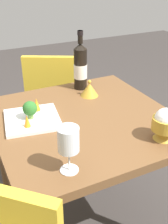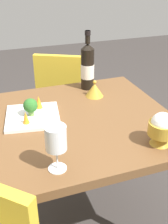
{
  "view_description": "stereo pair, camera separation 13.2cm",
  "coord_description": "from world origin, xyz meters",
  "px_view_note": "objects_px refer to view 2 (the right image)",
  "views": [
    {
      "loc": [
        -1.04,
        0.51,
        1.4
      ],
      "look_at": [
        0.0,
        0.0,
        0.77
      ],
      "focal_mm": 44.59,
      "sensor_mm": 36.0,
      "label": 1
    },
    {
      "loc": [
        -1.1,
        0.39,
        1.4
      ],
      "look_at": [
        0.0,
        0.0,
        0.77
      ],
      "focal_mm": 44.59,
      "sensor_mm": 36.0,
      "label": 2
    }
  ],
  "objects_px": {
    "broccoli_floret": "(30,106)",
    "rice_bowl_lid": "(94,90)",
    "chair_by_wall": "(66,95)",
    "wine_glass": "(56,139)",
    "wine_bottle": "(87,67)",
    "carrot_garnish_right": "(39,102)",
    "rice_bowl": "(162,128)",
    "serving_plate": "(33,117)",
    "carrot_garnish_left": "(26,118)"
  },
  "relations": [
    {
      "from": "chair_by_wall",
      "to": "wine_glass",
      "type": "height_order",
      "value": "wine_glass"
    },
    {
      "from": "wine_glass",
      "to": "serving_plate",
      "type": "relative_size",
      "value": 0.62
    },
    {
      "from": "chair_by_wall",
      "to": "rice_bowl",
      "type": "xyz_separation_m",
      "value": [
        -1.02,
        -0.11,
        0.28
      ]
    },
    {
      "from": "serving_plate",
      "to": "broccoli_floret",
      "type": "distance_m",
      "value": 0.06
    },
    {
      "from": "serving_plate",
      "to": "rice_bowl_lid",
      "type": "bearing_deg",
      "value": -70.33
    },
    {
      "from": "rice_bowl_lid",
      "to": "carrot_garnish_left",
      "type": "height_order",
      "value": "rice_bowl_lid"
    },
    {
      "from": "wine_glass",
      "to": "carrot_garnish_left",
      "type": "bearing_deg",
      "value": 9.6
    },
    {
      "from": "wine_glass",
      "to": "serving_plate",
      "type": "height_order",
      "value": "wine_glass"
    },
    {
      "from": "carrot_garnish_right",
      "to": "rice_bowl_lid",
      "type": "bearing_deg",
      "value": -78.32
    },
    {
      "from": "chair_by_wall",
      "to": "broccoli_floret",
      "type": "xyz_separation_m",
      "value": [
        -0.63,
        0.35,
        0.27
      ]
    },
    {
      "from": "rice_bowl_lid",
      "to": "rice_bowl",
      "type": "bearing_deg",
      "value": -170.72
    },
    {
      "from": "rice_bowl_lid",
      "to": "serving_plate",
      "type": "distance_m",
      "value": 0.39
    },
    {
      "from": "broccoli_floret",
      "to": "carrot_garnish_right",
      "type": "bearing_deg",
      "value": -38.06
    },
    {
      "from": "rice_bowl",
      "to": "broccoli_floret",
      "type": "bearing_deg",
      "value": 49.88
    },
    {
      "from": "serving_plate",
      "to": "broccoli_floret",
      "type": "relative_size",
      "value": 3.35
    },
    {
      "from": "chair_by_wall",
      "to": "wine_bottle",
      "type": "relative_size",
      "value": 2.54
    },
    {
      "from": "serving_plate",
      "to": "broccoli_floret",
      "type": "height_order",
      "value": "broccoli_floret"
    },
    {
      "from": "carrot_garnish_right",
      "to": "wine_glass",
      "type": "bearing_deg",
      "value": 176.52
    },
    {
      "from": "rice_bowl_lid",
      "to": "broccoli_floret",
      "type": "xyz_separation_m",
      "value": [
        -0.13,
        0.38,
        0.03
      ]
    },
    {
      "from": "chair_by_wall",
      "to": "carrot_garnish_right",
      "type": "bearing_deg",
      "value": -90.38
    },
    {
      "from": "broccoli_floret",
      "to": "serving_plate",
      "type": "bearing_deg",
      "value": -96.76
    },
    {
      "from": "wine_glass",
      "to": "serving_plate",
      "type": "xyz_separation_m",
      "value": [
        0.4,
        0.02,
        -0.12
      ]
    },
    {
      "from": "wine_bottle",
      "to": "carrot_garnish_left",
      "type": "height_order",
      "value": "wine_bottle"
    },
    {
      "from": "rice_bowl_lid",
      "to": "broccoli_floret",
      "type": "height_order",
      "value": "broccoli_floret"
    },
    {
      "from": "serving_plate",
      "to": "carrot_garnish_right",
      "type": "distance_m",
      "value": 0.09
    },
    {
      "from": "rice_bowl_lid",
      "to": "broccoli_floret",
      "type": "distance_m",
      "value": 0.4
    },
    {
      "from": "chair_by_wall",
      "to": "wine_bottle",
      "type": "xyz_separation_m",
      "value": [
        -0.38,
        -0.02,
        0.34
      ]
    },
    {
      "from": "wine_bottle",
      "to": "broccoli_floret",
      "type": "xyz_separation_m",
      "value": [
        -0.25,
        0.38,
        -0.07
      ]
    },
    {
      "from": "wine_bottle",
      "to": "wine_glass",
      "type": "height_order",
      "value": "wine_bottle"
    },
    {
      "from": "rice_bowl",
      "to": "serving_plate",
      "type": "relative_size",
      "value": 0.49
    },
    {
      "from": "rice_bowl",
      "to": "chair_by_wall",
      "type": "bearing_deg",
      "value": 6.01
    },
    {
      "from": "wine_glass",
      "to": "rice_bowl_lid",
      "type": "bearing_deg",
      "value": -33.55
    },
    {
      "from": "rice_bowl_lid",
      "to": "chair_by_wall",
      "type": "bearing_deg",
      "value": 2.58
    },
    {
      "from": "chair_by_wall",
      "to": "rice_bowl",
      "type": "bearing_deg",
      "value": -56.43
    },
    {
      "from": "chair_by_wall",
      "to": "wine_glass",
      "type": "xyz_separation_m",
      "value": [
        -1.03,
        0.33,
        0.34
      ]
    },
    {
      "from": "carrot_garnish_left",
      "to": "chair_by_wall",
      "type": "bearing_deg",
      "value": -28.96
    },
    {
      "from": "wine_glass",
      "to": "rice_bowl_lid",
      "type": "height_order",
      "value": "wine_glass"
    },
    {
      "from": "rice_bowl_lid",
      "to": "wine_bottle",
      "type": "bearing_deg",
      "value": -0.69
    },
    {
      "from": "chair_by_wall",
      "to": "broccoli_floret",
      "type": "distance_m",
      "value": 0.78
    },
    {
      "from": "chair_by_wall",
      "to": "carrot_garnish_right",
      "type": "distance_m",
      "value": 0.69
    },
    {
      "from": "broccoli_floret",
      "to": "rice_bowl_lid",
      "type": "bearing_deg",
      "value": -70.68
    },
    {
      "from": "broccoli_floret",
      "to": "carrot_garnish_right",
      "type": "xyz_separation_m",
      "value": [
        0.06,
        -0.05,
        -0.02
      ]
    },
    {
      "from": "wine_glass",
      "to": "rice_bowl",
      "type": "bearing_deg",
      "value": -88.26
    },
    {
      "from": "wine_bottle",
      "to": "carrot_garnish_right",
      "type": "bearing_deg",
      "value": 119.52
    },
    {
      "from": "chair_by_wall",
      "to": "carrot_garnish_left",
      "type": "height_order",
      "value": "chair_by_wall"
    },
    {
      "from": "rice_bowl",
      "to": "broccoli_floret",
      "type": "xyz_separation_m",
      "value": [
        0.39,
        0.46,
        -0.01
      ]
    },
    {
      "from": "carrot_garnish_left",
      "to": "carrot_garnish_right",
      "type": "relative_size",
      "value": 0.9
    },
    {
      "from": "wine_bottle",
      "to": "carrot_garnish_right",
      "type": "height_order",
      "value": "wine_bottle"
    },
    {
      "from": "carrot_garnish_left",
      "to": "wine_bottle",
      "type": "bearing_deg",
      "value": -52.57
    },
    {
      "from": "rice_bowl",
      "to": "rice_bowl_lid",
      "type": "relative_size",
      "value": 1.42
    }
  ]
}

